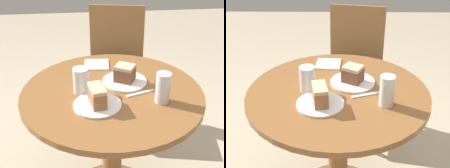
# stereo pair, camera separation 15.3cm
# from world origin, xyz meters

# --- Properties ---
(table) EXTENTS (0.91, 0.91, 0.76)m
(table) POSITION_xyz_m (0.00, 0.00, 0.54)
(table) COLOR brown
(table) RESTS_ON ground_plane
(chair) EXTENTS (0.51, 0.49, 0.93)m
(chair) POSITION_xyz_m (0.11, 0.84, 0.48)
(chair) COLOR olive
(chair) RESTS_ON ground_plane
(plate_near) EXTENTS (0.23, 0.23, 0.01)m
(plate_near) POSITION_xyz_m (0.08, 0.09, 0.77)
(plate_near) COLOR white
(plate_near) RESTS_ON table
(plate_far) EXTENTS (0.22, 0.22, 0.01)m
(plate_far) POSITION_xyz_m (-0.08, -0.13, 0.77)
(plate_far) COLOR white
(plate_far) RESTS_ON table
(cake_slice_near) EXTENTS (0.12, 0.12, 0.09)m
(cake_slice_near) POSITION_xyz_m (0.08, 0.09, 0.81)
(cake_slice_near) COLOR brown
(cake_slice_near) RESTS_ON plate_near
(cake_slice_far) EXTENTS (0.08, 0.13, 0.09)m
(cake_slice_far) POSITION_xyz_m (-0.08, -0.13, 0.82)
(cake_slice_far) COLOR #9E6B42
(cake_slice_far) RESTS_ON plate_far
(glass_lemonade) EXTENTS (0.07, 0.07, 0.15)m
(glass_lemonade) POSITION_xyz_m (0.22, -0.12, 0.83)
(glass_lemonade) COLOR beige
(glass_lemonade) RESTS_ON table
(glass_water) EXTENTS (0.08, 0.08, 0.13)m
(glass_water) POSITION_xyz_m (-0.15, 0.01, 0.82)
(glass_water) COLOR silver
(glass_water) RESTS_ON table
(napkin_stack) EXTENTS (0.15, 0.15, 0.01)m
(napkin_stack) POSITION_xyz_m (-0.06, 0.30, 0.76)
(napkin_stack) COLOR white
(napkin_stack) RESTS_ON table
(fork) EXTENTS (0.15, 0.07, 0.00)m
(fork) POSITION_xyz_m (0.14, -0.04, 0.76)
(fork) COLOR silver
(fork) RESTS_ON table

